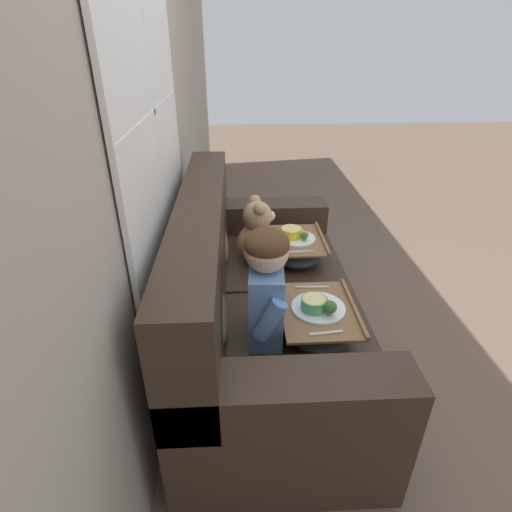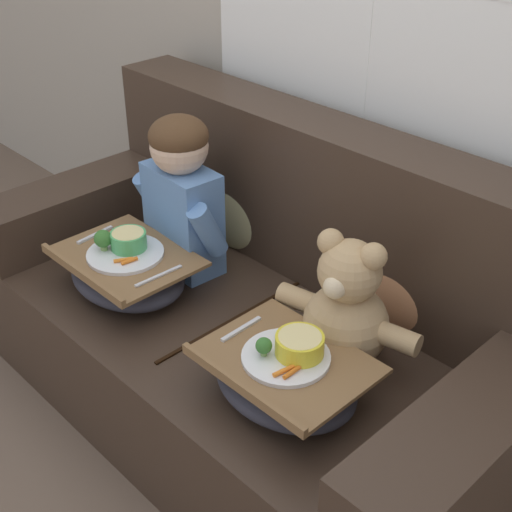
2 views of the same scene
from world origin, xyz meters
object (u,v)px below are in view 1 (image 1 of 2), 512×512
object	(u,v)px
throw_pillow_behind_child	(215,308)
throw_pillow_behind_teddy	(219,237)
teddy_bear	(258,235)
lap_tray_child	(317,320)
couch	(256,305)
child_figure	(266,281)
lap_tray_teddy	(296,248)

from	to	relation	value
throw_pillow_behind_child	throw_pillow_behind_teddy	xyz separation A→B (m)	(0.71, 0.00, 0.00)
teddy_bear	lap_tray_child	distance (m)	0.76
couch	throw_pillow_behind_child	xyz separation A→B (m)	(-0.36, 0.21, 0.25)
throw_pillow_behind_teddy	teddy_bear	distance (m)	0.24
child_figure	lap_tray_child	xyz separation A→B (m)	(-0.00, -0.24, -0.22)
throw_pillow_behind_teddy	child_figure	xyz separation A→B (m)	(-0.71, -0.23, 0.13)
child_figure	lap_tray_child	distance (m)	0.32
couch	lap_tray_child	size ratio (longest dim) A/B	4.17
couch	lap_tray_teddy	world-z (taller)	couch
throw_pillow_behind_teddy	child_figure	bearing A→B (deg)	-162.00
throw_pillow_behind_child	lap_tray_teddy	world-z (taller)	throw_pillow_behind_child
child_figure	lap_tray_teddy	xyz separation A→B (m)	(0.71, -0.24, -0.22)
lap_tray_teddy	lap_tray_child	bearing A→B (deg)	-179.95
couch	teddy_bear	bearing A→B (deg)	-4.62
throw_pillow_behind_teddy	lap_tray_child	xyz separation A→B (m)	(-0.71, -0.47, -0.08)
throw_pillow_behind_child	teddy_bear	bearing A→B (deg)	-18.31
teddy_bear	child_figure	bearing A→B (deg)	179.63
couch	throw_pillow_behind_teddy	distance (m)	0.48
throw_pillow_behind_teddy	lap_tray_child	distance (m)	0.86
throw_pillow_behind_teddy	lap_tray_teddy	world-z (taller)	throw_pillow_behind_teddy
teddy_bear	lap_tray_teddy	world-z (taller)	teddy_bear
couch	throw_pillow_behind_teddy	size ratio (longest dim) A/B	5.72
child_figure	throw_pillow_behind_child	bearing A→B (deg)	89.98
child_figure	teddy_bear	distance (m)	0.72
child_figure	teddy_bear	world-z (taller)	child_figure
throw_pillow_behind_child	throw_pillow_behind_teddy	world-z (taller)	throw_pillow_behind_child
couch	lap_tray_teddy	xyz separation A→B (m)	(0.36, -0.26, 0.17)
couch	lap_tray_teddy	bearing A→B (deg)	-36.47
teddy_bear	throw_pillow_behind_teddy	bearing A→B (deg)	90.25
throw_pillow_behind_child	lap_tray_teddy	xyz separation A→B (m)	(0.71, -0.47, -0.08)
child_figure	teddy_bear	xyz separation A→B (m)	(0.71, -0.00, -0.13)
throw_pillow_behind_teddy	lap_tray_child	bearing A→B (deg)	-146.54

